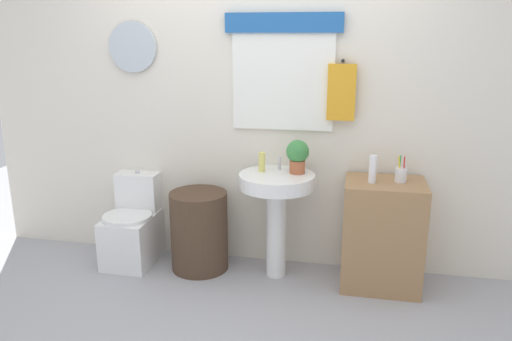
{
  "coord_description": "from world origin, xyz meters",
  "views": [
    {
      "loc": [
        0.75,
        -2.55,
        1.77
      ],
      "look_at": [
        0.08,
        0.8,
        0.83
      ],
      "focal_mm": 34.67,
      "sensor_mm": 36.0,
      "label": 1
    }
  ],
  "objects_px": {
    "potted_plant": "(298,155)",
    "lotion_bottle": "(373,169)",
    "pedestal_sink": "(277,198)",
    "toothbrush_cup": "(401,174)",
    "laundry_hamper": "(199,231)",
    "toilet": "(134,228)",
    "soap_bottle": "(262,162)",
    "wooden_cabinet": "(382,234)"
  },
  "relations": [
    {
      "from": "pedestal_sink",
      "to": "wooden_cabinet",
      "type": "xyz_separation_m",
      "value": [
        0.77,
        -0.0,
        -0.22
      ]
    },
    {
      "from": "toilet",
      "to": "pedestal_sink",
      "type": "xyz_separation_m",
      "value": [
        1.16,
        -0.03,
        0.34
      ]
    },
    {
      "from": "laundry_hamper",
      "to": "pedestal_sink",
      "type": "distance_m",
      "value": 0.68
    },
    {
      "from": "laundry_hamper",
      "to": "pedestal_sink",
      "type": "height_order",
      "value": "pedestal_sink"
    },
    {
      "from": "wooden_cabinet",
      "to": "potted_plant",
      "type": "height_order",
      "value": "potted_plant"
    },
    {
      "from": "pedestal_sink",
      "to": "toilet",
      "type": "bearing_deg",
      "value": 178.46
    },
    {
      "from": "wooden_cabinet",
      "to": "pedestal_sink",
      "type": "bearing_deg",
      "value": 180.0
    },
    {
      "from": "laundry_hamper",
      "to": "pedestal_sink",
      "type": "relative_size",
      "value": 0.77
    },
    {
      "from": "toilet",
      "to": "pedestal_sink",
      "type": "height_order",
      "value": "pedestal_sink"
    },
    {
      "from": "lotion_bottle",
      "to": "laundry_hamper",
      "type": "bearing_deg",
      "value": 178.2
    },
    {
      "from": "toilet",
      "to": "pedestal_sink",
      "type": "bearing_deg",
      "value": -1.54
    },
    {
      "from": "pedestal_sink",
      "to": "toothbrush_cup",
      "type": "height_order",
      "value": "toothbrush_cup"
    },
    {
      "from": "laundry_hamper",
      "to": "potted_plant",
      "type": "distance_m",
      "value": 0.97
    },
    {
      "from": "toilet",
      "to": "toothbrush_cup",
      "type": "height_order",
      "value": "toothbrush_cup"
    },
    {
      "from": "potted_plant",
      "to": "toothbrush_cup",
      "type": "height_order",
      "value": "potted_plant"
    },
    {
      "from": "wooden_cabinet",
      "to": "laundry_hamper",
      "type": "bearing_deg",
      "value": 180.0
    },
    {
      "from": "pedestal_sink",
      "to": "toothbrush_cup",
      "type": "relative_size",
      "value": 4.31
    },
    {
      "from": "soap_bottle",
      "to": "toothbrush_cup",
      "type": "bearing_deg",
      "value": -1.75
    },
    {
      "from": "wooden_cabinet",
      "to": "toilet",
      "type": "bearing_deg",
      "value": 179.07
    },
    {
      "from": "lotion_bottle",
      "to": "wooden_cabinet",
      "type": "bearing_deg",
      "value": 22.38
    },
    {
      "from": "toilet",
      "to": "wooden_cabinet",
      "type": "xyz_separation_m",
      "value": [
        1.93,
        -0.03,
        0.12
      ]
    },
    {
      "from": "toilet",
      "to": "potted_plant",
      "type": "bearing_deg",
      "value": 1.26
    },
    {
      "from": "lotion_bottle",
      "to": "toothbrush_cup",
      "type": "xyz_separation_m",
      "value": [
        0.19,
        0.06,
        -0.04
      ]
    },
    {
      "from": "toothbrush_cup",
      "to": "wooden_cabinet",
      "type": "bearing_deg",
      "value": -168.42
    },
    {
      "from": "laundry_hamper",
      "to": "lotion_bottle",
      "type": "distance_m",
      "value": 1.4
    },
    {
      "from": "potted_plant",
      "to": "lotion_bottle",
      "type": "bearing_deg",
      "value": -10.67
    },
    {
      "from": "wooden_cabinet",
      "to": "soap_bottle",
      "type": "height_order",
      "value": "soap_bottle"
    },
    {
      "from": "wooden_cabinet",
      "to": "toothbrush_cup",
      "type": "height_order",
      "value": "toothbrush_cup"
    },
    {
      "from": "laundry_hamper",
      "to": "potted_plant",
      "type": "height_order",
      "value": "potted_plant"
    },
    {
      "from": "toilet",
      "to": "lotion_bottle",
      "type": "xyz_separation_m",
      "value": [
        1.84,
        -0.07,
        0.61
      ]
    },
    {
      "from": "laundry_hamper",
      "to": "wooden_cabinet",
      "type": "height_order",
      "value": "wooden_cabinet"
    },
    {
      "from": "potted_plant",
      "to": "soap_bottle",
      "type": "bearing_deg",
      "value": -177.8
    },
    {
      "from": "laundry_hamper",
      "to": "pedestal_sink",
      "type": "xyz_separation_m",
      "value": [
        0.6,
        0.0,
        0.3
      ]
    },
    {
      "from": "toilet",
      "to": "laundry_hamper",
      "type": "bearing_deg",
      "value": -3.19
    },
    {
      "from": "toothbrush_cup",
      "to": "laundry_hamper",
      "type": "bearing_deg",
      "value": -179.22
    },
    {
      "from": "soap_bottle",
      "to": "potted_plant",
      "type": "height_order",
      "value": "potted_plant"
    },
    {
      "from": "toilet",
      "to": "potted_plant",
      "type": "height_order",
      "value": "potted_plant"
    },
    {
      "from": "toilet",
      "to": "laundry_hamper",
      "type": "xyz_separation_m",
      "value": [
        0.56,
        -0.03,
        0.03
      ]
    },
    {
      "from": "soap_bottle",
      "to": "lotion_bottle",
      "type": "relative_size",
      "value": 0.75
    },
    {
      "from": "potted_plant",
      "to": "toothbrush_cup",
      "type": "bearing_deg",
      "value": -3.17
    },
    {
      "from": "potted_plant",
      "to": "toothbrush_cup",
      "type": "relative_size",
      "value": 1.32
    },
    {
      "from": "wooden_cabinet",
      "to": "lotion_bottle",
      "type": "distance_m",
      "value": 0.5
    }
  ]
}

